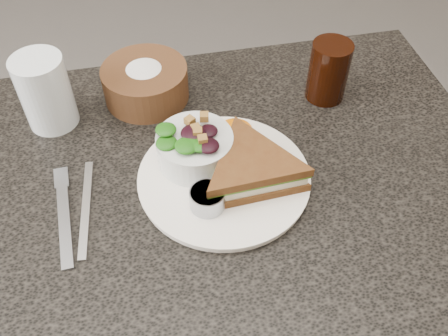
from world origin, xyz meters
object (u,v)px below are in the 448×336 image
dining_table (204,301)px  water_glass (45,92)px  cola_glass (329,68)px  sandwich (251,168)px  bread_basket (145,78)px  salad_bowl (195,144)px  dressing_ramekin (207,199)px  dinner_plate (224,178)px

dining_table → water_glass: water_glass is taller
dining_table → cola_glass: size_ratio=8.12×
sandwich → bread_basket: bread_basket is taller
salad_bowl → cola_glass: (0.26, 0.12, 0.01)m
dressing_ramekin → bread_basket: bread_basket is taller
dinner_plate → sandwich: (0.04, -0.02, 0.03)m
dining_table → dinner_plate: bearing=12.7°
bread_basket → cola_glass: size_ratio=1.25×
dinner_plate → dining_table: bearing=-167.3°
sandwich → salad_bowl: size_ratio=1.54×
dressing_ramekin → cola_glass: 0.34m
sandwich → water_glass: size_ratio=1.44×
sandwich → water_glass: water_glass is taller
salad_bowl → cola_glass: cola_glass is taller
cola_glass → water_glass: water_glass is taller
dining_table → salad_bowl: salad_bowl is taller
salad_bowl → water_glass: (-0.23, 0.15, 0.02)m
dressing_ramekin → dinner_plate: bearing=55.6°
dinner_plate → water_glass: bearing=143.3°
salad_bowl → bread_basket: bread_basket is taller
dinner_plate → dressing_ramekin: (-0.04, -0.05, 0.02)m
sandwich → dinner_plate: bearing=155.8°
dinner_plate → bread_basket: 0.25m
dining_table → cola_glass: cola_glass is taller
sandwich → dining_table: bearing=173.3°
salad_bowl → water_glass: size_ratio=0.93×
salad_bowl → dressing_ramekin: bearing=-88.8°
sandwich → bread_basket: (-0.14, 0.24, 0.01)m
salad_bowl → dressing_ramekin: salad_bowl is taller
dinner_plate → sandwich: sandwich is taller
dining_table → dressing_ramekin: size_ratio=18.78×
dressing_ramekin → bread_basket: bearing=102.4°
bread_basket → cola_glass: cola_glass is taller
bread_basket → cola_glass: 0.33m
bread_basket → water_glass: 0.17m
dressing_ramekin → bread_basket: (-0.06, 0.28, 0.02)m
cola_glass → dressing_ramekin: bearing=-140.1°
dining_table → water_glass: (-0.22, 0.21, 0.44)m
bread_basket → salad_bowl: bearing=-72.1°
sandwich → cola_glass: 0.26m
dining_table → salad_bowl: size_ratio=8.25×
salad_bowl → bread_basket: bearing=107.9°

